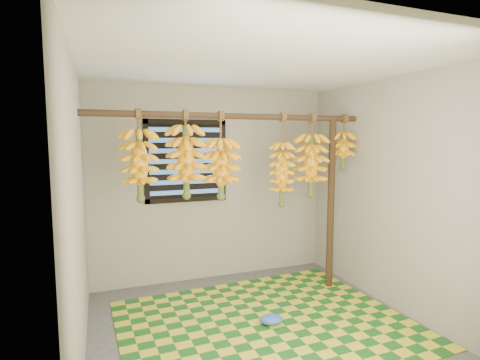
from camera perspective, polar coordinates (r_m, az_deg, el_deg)
name	(u,v)px	position (r m, az deg, el deg)	size (l,w,h in m)	color
floor	(261,332)	(3.72, 3.23, -22.17)	(3.00, 3.00, 0.01)	#484848
ceiling	(263,63)	(3.33, 3.50, 17.34)	(3.00, 3.00, 0.01)	silver
wall_back	(213,184)	(4.72, -4.09, -0.64)	(3.00, 0.01, 2.40)	gray
wall_left	(77,215)	(3.04, -23.61, -4.94)	(0.01, 3.00, 2.40)	gray
wall_right	(396,194)	(4.16, 22.68, -2.03)	(0.01, 3.00, 2.40)	gray
window	(186,161)	(4.58, -8.23, 2.87)	(1.00, 0.04, 1.00)	black
hanging_pole	(235,116)	(3.93, -0.78, 9.70)	(0.06, 0.06, 3.00)	#402D19
support_post	(331,204)	(4.54, 13.67, -3.63)	(0.08, 0.08, 2.00)	#402D19
woven_mat	(266,324)	(3.84, 3.99, -21.02)	(2.68, 2.14, 0.01)	#19561B
plastic_bag	(271,319)	(3.81, 4.80, -20.41)	(0.23, 0.16, 0.09)	blue
banana_bunch_a	(140,165)	(3.71, -15.05, 2.19)	(0.33, 0.33, 0.88)	brown
banana_bunch_b	(186,162)	(3.78, -8.22, 2.78)	(0.38, 0.38, 0.87)	brown
banana_bunch_c	(221,169)	(3.88, -2.92, 1.73)	(0.37, 0.37, 0.90)	brown
banana_bunch_d	(282,174)	(4.16, 6.42, 0.95)	(0.28, 0.28, 1.03)	brown
banana_bunch_e	(311,165)	(4.33, 10.80, 2.25)	(0.37, 0.37, 0.93)	brown
banana_bunch_f	(343,150)	(4.56, 15.44, 4.41)	(0.28, 0.28, 0.63)	brown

